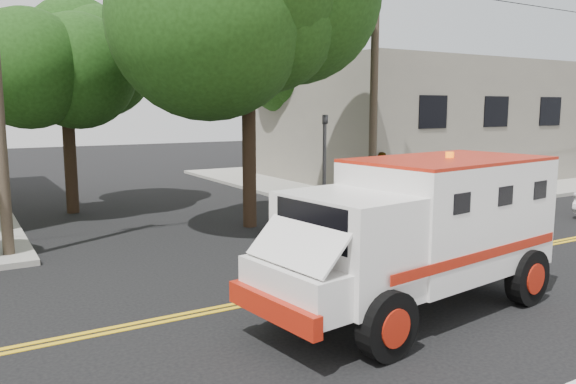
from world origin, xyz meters
TOP-DOWN VIEW (x-y plane):
  - ground at (0.00, 0.00)m, footprint 100.00×100.00m
  - sidewalk_ne at (13.50, 13.50)m, footprint 17.00×17.00m
  - building_right at (15.00, 14.00)m, footprint 14.00×12.00m
  - utility_pole_right at (6.30, 6.20)m, footprint 0.28×0.28m
  - tree_left at (-2.68, 11.79)m, footprint 4.48×4.20m
  - tree_right at (8.84, 15.77)m, footprint 4.80×4.50m
  - traffic_signal at (3.80, 5.60)m, footprint 0.15×0.18m
  - armored_truck at (0.80, -1.95)m, footprint 6.53×3.18m
  - pedestrian_a at (8.13, 7.91)m, footprint 0.79×0.61m
  - pedestrian_b at (8.15, 8.18)m, footprint 1.05×1.01m

SIDE VIEW (x-z plane):
  - ground at x=0.00m, z-range 0.00..0.00m
  - sidewalk_ne at x=13.50m, z-range 0.00..0.15m
  - pedestrian_b at x=8.15m, z-range 0.15..1.86m
  - pedestrian_a at x=8.13m, z-range 0.15..2.07m
  - armored_truck at x=0.80m, z-range 0.20..3.07m
  - traffic_signal at x=3.80m, z-range 0.43..4.03m
  - building_right at x=15.00m, z-range 0.15..6.15m
  - utility_pole_right at x=6.30m, z-range 0.00..9.00m
  - tree_left at x=-2.68m, z-range 1.88..9.58m
  - tree_right at x=8.84m, z-range 1.99..10.19m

